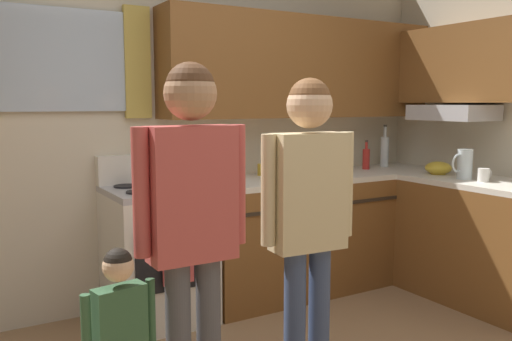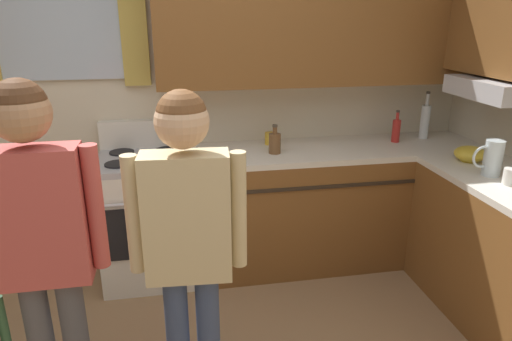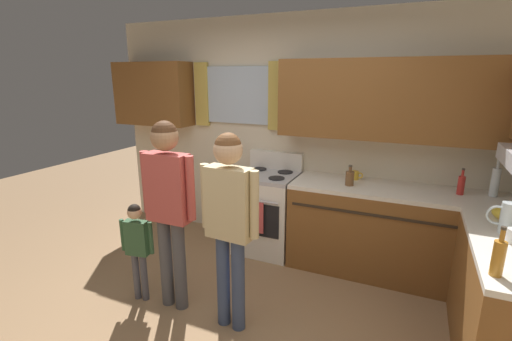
% 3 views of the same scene
% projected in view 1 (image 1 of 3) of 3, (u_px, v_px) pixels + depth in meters
% --- Properties ---
extents(back_wall_unit, '(4.60, 0.42, 2.60)m').
position_uv_depth(back_wall_unit, '(177.00, 100.00, 3.85)').
color(back_wall_unit, beige).
rests_on(back_wall_unit, ground).
extents(kitchen_counter_run, '(2.13, 1.90, 0.90)m').
position_uv_depth(kitchen_counter_run, '(384.00, 234.00, 4.16)').
color(kitchen_counter_run, brown).
rests_on(kitchen_counter_run, ground).
extents(stove_oven, '(0.64, 0.67, 1.10)m').
position_uv_depth(stove_oven, '(158.00, 252.00, 3.61)').
color(stove_oven, silver).
rests_on(stove_oven, ground).
extents(bottle_sauce_red, '(0.06, 0.06, 0.25)m').
position_uv_depth(bottle_sauce_red, '(366.00, 158.00, 4.55)').
color(bottle_sauce_red, red).
rests_on(bottle_sauce_red, kitchen_counter_run).
extents(bottle_tall_clear, '(0.07, 0.07, 0.37)m').
position_uv_depth(bottle_tall_clear, '(385.00, 151.00, 4.73)').
color(bottle_tall_clear, silver).
rests_on(bottle_tall_clear, kitchen_counter_run).
extents(bottle_squat_brown, '(0.08, 0.08, 0.21)m').
position_uv_depth(bottle_squat_brown, '(277.00, 169.00, 3.95)').
color(bottle_squat_brown, brown).
rests_on(bottle_squat_brown, kitchen_counter_run).
extents(mug_mustard_yellow, '(0.12, 0.08, 0.09)m').
position_uv_depth(mug_mustard_yellow, '(263.00, 170.00, 4.16)').
color(mug_mustard_yellow, gold).
rests_on(mug_mustard_yellow, kitchen_counter_run).
extents(mug_ceramic_white, '(0.13, 0.08, 0.09)m').
position_uv_depth(mug_ceramic_white, '(484.00, 175.00, 3.83)').
color(mug_ceramic_white, white).
rests_on(mug_ceramic_white, kitchen_counter_run).
extents(water_pitcher, '(0.19, 0.11, 0.22)m').
position_uv_depth(water_pitcher, '(464.00, 164.00, 3.95)').
color(water_pitcher, silver).
rests_on(water_pitcher, kitchen_counter_run).
extents(mixing_bowl, '(0.20, 0.20, 0.10)m').
position_uv_depth(mixing_bowl, '(438.00, 168.00, 4.23)').
color(mixing_bowl, gold).
rests_on(mixing_bowl, kitchen_counter_run).
extents(adult_holding_child, '(0.50, 0.22, 1.62)m').
position_uv_depth(adult_holding_child, '(192.00, 208.00, 2.25)').
color(adult_holding_child, '#4C4C51').
rests_on(adult_holding_child, ground).
extents(adult_in_plaid, '(0.49, 0.21, 1.57)m').
position_uv_depth(adult_in_plaid, '(308.00, 204.00, 2.52)').
color(adult_in_plaid, '#38476B').
rests_on(adult_in_plaid, ground).
extents(small_child, '(0.31, 0.12, 0.90)m').
position_uv_depth(small_child, '(120.00, 333.00, 2.10)').
color(small_child, '#4C4C56').
rests_on(small_child, ground).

